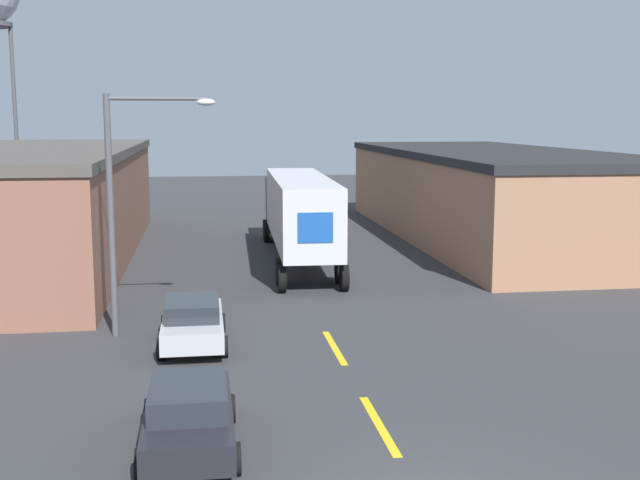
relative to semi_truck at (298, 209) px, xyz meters
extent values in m
cube|color=gold|center=(-0.65, -20.54, -2.46)|extent=(0.20, 3.50, 0.01)
cube|color=gold|center=(-0.65, -14.49, -2.46)|extent=(0.20, 3.50, 0.01)
cube|color=#9E7051|center=(11.43, 5.77, -0.20)|extent=(9.79, 27.82, 4.52)
cube|color=#232326|center=(11.43, 5.77, 2.26)|extent=(9.99, 28.02, 0.40)
cube|color=black|center=(0.22, 6.57, -0.48)|extent=(2.40, 2.90, 2.88)
cube|color=silver|center=(-0.05, -1.41, 0.16)|extent=(2.84, 12.62, 2.87)
cube|color=#194CA3|center=(-0.25, -7.70, 0.16)|extent=(1.33, 0.07, 1.15)
cylinder|color=black|center=(1.44, 6.88, -1.92)|extent=(0.32, 1.10, 1.09)
cylinder|color=black|center=(-0.98, 6.96, -1.92)|extent=(0.32, 1.10, 1.09)
cylinder|color=black|center=(1.40, 5.75, -1.92)|extent=(0.32, 1.10, 1.09)
cylinder|color=black|center=(-1.02, 5.83, -1.92)|extent=(0.32, 1.10, 1.09)
cylinder|color=black|center=(1.03, -5.52, -1.92)|extent=(0.32, 1.10, 1.09)
cylinder|color=black|center=(-1.39, -5.44, -1.92)|extent=(0.32, 1.10, 1.09)
cylinder|color=black|center=(0.98, -6.92, -1.92)|extent=(0.32, 1.10, 1.09)
cylinder|color=black|center=(-1.44, -6.84, -1.92)|extent=(0.32, 1.10, 1.09)
cube|color=black|center=(-4.76, -21.23, -1.85)|extent=(1.75, 4.30, 0.60)
cube|color=#23282D|center=(-4.76, -21.36, -1.29)|extent=(1.54, 2.24, 0.50)
cylinder|color=black|center=(-3.89, -19.90, -2.15)|extent=(0.22, 0.62, 0.62)
cylinder|color=black|center=(-5.63, -19.90, -2.15)|extent=(0.22, 0.62, 0.62)
cylinder|color=black|center=(-3.89, -22.56, -2.15)|extent=(0.22, 0.62, 0.62)
cylinder|color=black|center=(-5.63, -22.56, -2.15)|extent=(0.22, 0.62, 0.62)
cube|color=#B2B2B7|center=(-4.76, -13.67, -1.85)|extent=(1.75, 4.30, 0.60)
cube|color=#23282D|center=(-4.76, -13.79, -1.29)|extent=(1.54, 2.24, 0.50)
cylinder|color=black|center=(-3.89, -12.33, -2.15)|extent=(0.22, 0.62, 0.62)
cylinder|color=black|center=(-5.63, -12.33, -2.15)|extent=(0.22, 0.62, 0.62)
cylinder|color=black|center=(-3.89, -15.00, -2.15)|extent=(0.22, 0.62, 0.62)
cylinder|color=black|center=(-5.63, -15.00, -2.15)|extent=(0.22, 0.62, 0.62)
cylinder|color=#47474C|center=(-17.78, 24.54, 4.25)|extent=(0.28, 0.28, 13.43)
cylinder|color=#4C4C51|center=(-7.16, -12.23, 1.24)|extent=(0.20, 0.20, 7.40)
cylinder|color=#4C4C51|center=(-5.70, -12.23, 4.79)|extent=(2.92, 0.11, 0.11)
ellipsoid|color=silver|center=(-4.23, -12.23, 4.69)|extent=(0.56, 0.32, 0.22)
camera|label=1|loc=(-4.38, -37.00, 4.25)|focal=45.00mm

